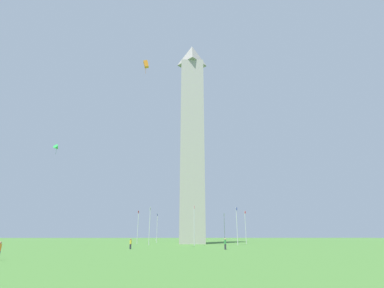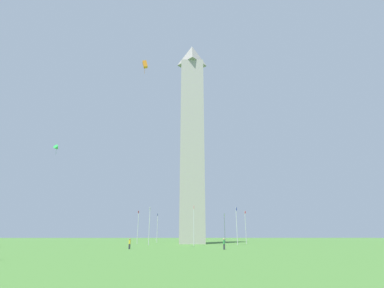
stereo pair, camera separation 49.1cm
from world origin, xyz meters
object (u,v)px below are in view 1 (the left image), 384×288
flagpole_nw (150,224)px  kite_green_delta (57,148)px  flagpole_ne (237,224)px  flagpole_se (224,226)px  flagpole_e (245,225)px  person_yellow_shirt (131,244)px  flagpole_sw (157,226)px  flagpole_w (138,225)px  flagpole_s (190,227)px  flagpole_n (194,223)px  obelisk_monument (192,134)px  kite_orange_box (146,64)px  person_green_shirt (225,244)px

flagpole_nw → kite_green_delta: 27.58m
flagpole_ne → flagpole_se: same height
flagpole_e → flagpole_se: (-9.84, -4.08, 0.00)m
person_yellow_shirt → flagpole_nw: bearing=2.1°
flagpole_sw → flagpole_w: size_ratio=1.00×
flagpole_se → flagpole_nw: (19.68, -19.68, 0.00)m
flagpole_nw → flagpole_sw: bearing=180.0°
flagpole_se → flagpole_s: same height
flagpole_ne → person_yellow_shirt: bearing=-51.5°
flagpole_n → flagpole_nw: same height
obelisk_monument → flagpole_s: 28.73m
flagpole_n → flagpole_nw: 10.65m
flagpole_nw → person_yellow_shirt: bearing=-3.8°
flagpole_s → kite_orange_box: size_ratio=3.02×
flagpole_e → kite_orange_box: bearing=-38.4°
person_yellow_shirt → flagpole_ne: bearing=-45.5°
flagpole_sw → flagpole_nw: 19.68m
flagpole_ne → flagpole_sw: bearing=-135.0°
flagpole_ne → flagpole_nw: same height
person_yellow_shirt → kite_green_delta: (-13.58, -20.60, 20.46)m
flagpole_ne → flagpole_se: 19.68m
flagpole_n → flagpole_w: bearing=-135.0°
obelisk_monument → flagpole_nw: 28.77m
flagpole_se → flagpole_nw: size_ratio=1.00×
obelisk_monument → flagpole_ne: (9.90, 9.84, -25.16)m
person_green_shirt → obelisk_monument: bearing=-8.3°
flagpole_nw → flagpole_e: bearing=112.5°
flagpole_e → flagpole_sw: 25.71m
flagpole_n → obelisk_monument: bearing=180.0°
flagpole_w → kite_orange_box: 41.16m
flagpole_w → flagpole_se: bearing=112.5°
person_yellow_shirt → kite_orange_box: bearing=-152.4°
flagpole_se → kite_orange_box: 52.32m
flagpole_ne → kite_green_delta: size_ratio=3.55×
flagpole_ne → flagpole_e: bearing=157.5°
flagpole_ne → person_green_shirt: size_ratio=4.92×
flagpole_sw → flagpole_se: bearing=90.0°
flagpole_w → person_yellow_shirt: size_ratio=5.05×
flagpole_s → flagpole_n: bearing=-0.0°
person_green_shirt → kite_green_delta: kite_green_delta is taller
flagpole_sw → flagpole_w: bearing=-22.5°
flagpole_e → flagpole_s: same height
flagpole_e → person_green_shirt: bearing=-18.7°
flagpole_s → flagpole_w: same height
flagpole_sw → kite_orange_box: kite_orange_box is taller
flagpole_sw → flagpole_w: same height
flagpole_s → kite_green_delta: bearing=-49.7°
flagpole_w → kite_orange_box: kite_orange_box is taller
kite_green_delta → flagpole_n: bearing=88.0°
flagpole_e → flagpole_s: 19.68m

